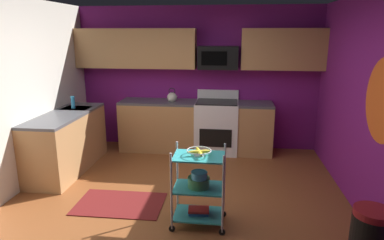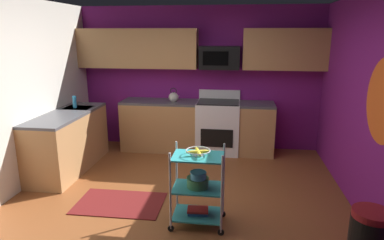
{
  "view_description": "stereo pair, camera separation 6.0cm",
  "coord_description": "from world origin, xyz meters",
  "px_view_note": "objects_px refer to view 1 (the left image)",
  "views": [
    {
      "loc": [
        0.68,
        -3.88,
        2.12
      ],
      "look_at": [
        0.16,
        0.28,
        1.05
      ],
      "focal_mm": 31.89,
      "sensor_mm": 36.0,
      "label": 1
    },
    {
      "loc": [
        0.74,
        -3.87,
        2.12
      ],
      "look_at": [
        0.16,
        0.28,
        1.05
      ],
      "focal_mm": 31.89,
      "sensor_mm": 36.0,
      "label": 2
    }
  ],
  "objects_px": {
    "mixing_bowl_large": "(199,182)",
    "dish_soap_bottle": "(73,102)",
    "fruit_bowl": "(199,152)",
    "oven_range": "(217,126)",
    "rolling_cart": "(199,187)",
    "book_stack": "(199,211)",
    "microwave": "(218,58)",
    "kettle": "(172,97)",
    "mixing_bowl_small": "(199,175)"
  },
  "relations": [
    {
      "from": "kettle",
      "to": "mixing_bowl_large",
      "type": "bearing_deg",
      "value": -73.37
    },
    {
      "from": "microwave",
      "to": "mixing_bowl_large",
      "type": "xyz_separation_m",
      "value": [
        -0.07,
        -2.62,
        -1.18
      ]
    },
    {
      "from": "microwave",
      "to": "book_stack",
      "type": "height_order",
      "value": "microwave"
    },
    {
      "from": "oven_range",
      "to": "mixing_bowl_large",
      "type": "bearing_deg",
      "value": -91.5
    },
    {
      "from": "fruit_bowl",
      "to": "dish_soap_bottle",
      "type": "height_order",
      "value": "dish_soap_bottle"
    },
    {
      "from": "mixing_bowl_large",
      "to": "dish_soap_bottle",
      "type": "relative_size",
      "value": 1.26
    },
    {
      "from": "kettle",
      "to": "dish_soap_bottle",
      "type": "height_order",
      "value": "kettle"
    },
    {
      "from": "kettle",
      "to": "dish_soap_bottle",
      "type": "relative_size",
      "value": 1.32
    },
    {
      "from": "rolling_cart",
      "to": "kettle",
      "type": "bearing_deg",
      "value": 106.67
    },
    {
      "from": "oven_range",
      "to": "dish_soap_bottle",
      "type": "xyz_separation_m",
      "value": [
        -2.32,
        -0.79,
        0.54
      ]
    },
    {
      "from": "microwave",
      "to": "fruit_bowl",
      "type": "height_order",
      "value": "microwave"
    },
    {
      "from": "fruit_bowl",
      "to": "kettle",
      "type": "height_order",
      "value": "kettle"
    },
    {
      "from": "fruit_bowl",
      "to": "dish_soap_bottle",
      "type": "xyz_separation_m",
      "value": [
        -2.26,
        1.72,
        0.14
      ]
    },
    {
      "from": "oven_range",
      "to": "dish_soap_bottle",
      "type": "bearing_deg",
      "value": -161.23
    },
    {
      "from": "oven_range",
      "to": "rolling_cart",
      "type": "height_order",
      "value": "oven_range"
    },
    {
      "from": "microwave",
      "to": "mixing_bowl_small",
      "type": "relative_size",
      "value": 3.85
    },
    {
      "from": "oven_range",
      "to": "kettle",
      "type": "height_order",
      "value": "kettle"
    },
    {
      "from": "fruit_bowl",
      "to": "book_stack",
      "type": "xyz_separation_m",
      "value": [
        0.0,
        -0.0,
        -0.71
      ]
    },
    {
      "from": "mixing_bowl_small",
      "to": "dish_soap_bottle",
      "type": "height_order",
      "value": "dish_soap_bottle"
    },
    {
      "from": "rolling_cart",
      "to": "book_stack",
      "type": "height_order",
      "value": "rolling_cart"
    },
    {
      "from": "microwave",
      "to": "fruit_bowl",
      "type": "bearing_deg",
      "value": -91.38
    },
    {
      "from": "mixing_bowl_large",
      "to": "dish_soap_bottle",
      "type": "xyz_separation_m",
      "value": [
        -2.26,
        1.72,
        0.5
      ]
    },
    {
      "from": "microwave",
      "to": "kettle",
      "type": "relative_size",
      "value": 2.65
    },
    {
      "from": "fruit_bowl",
      "to": "mixing_bowl_large",
      "type": "bearing_deg",
      "value": 180.0
    },
    {
      "from": "microwave",
      "to": "book_stack",
      "type": "distance_m",
      "value": 3.04
    },
    {
      "from": "oven_range",
      "to": "mixing_bowl_small",
      "type": "bearing_deg",
      "value": -91.27
    },
    {
      "from": "book_stack",
      "to": "fruit_bowl",
      "type": "bearing_deg",
      "value": 90.0
    },
    {
      "from": "microwave",
      "to": "book_stack",
      "type": "bearing_deg",
      "value": -91.38
    },
    {
      "from": "microwave",
      "to": "oven_range",
      "type": "bearing_deg",
      "value": -89.74
    },
    {
      "from": "oven_range",
      "to": "book_stack",
      "type": "xyz_separation_m",
      "value": [
        -0.06,
        -2.51,
        -0.32
      ]
    },
    {
      "from": "microwave",
      "to": "rolling_cart",
      "type": "height_order",
      "value": "microwave"
    },
    {
      "from": "microwave",
      "to": "rolling_cart",
      "type": "distance_m",
      "value": 2.9
    },
    {
      "from": "fruit_bowl",
      "to": "mixing_bowl_large",
      "type": "relative_size",
      "value": 1.08
    },
    {
      "from": "fruit_bowl",
      "to": "mixing_bowl_large",
      "type": "xyz_separation_m",
      "value": [
        -0.0,
        0.0,
        -0.36
      ]
    },
    {
      "from": "oven_range",
      "to": "kettle",
      "type": "distance_m",
      "value": 0.97
    },
    {
      "from": "mixing_bowl_large",
      "to": "mixing_bowl_small",
      "type": "xyz_separation_m",
      "value": [
        0.01,
        -0.04,
        0.1
      ]
    },
    {
      "from": "kettle",
      "to": "oven_range",
      "type": "bearing_deg",
      "value": 0.27
    },
    {
      "from": "rolling_cart",
      "to": "microwave",
      "type": "bearing_deg",
      "value": 88.62
    },
    {
      "from": "rolling_cart",
      "to": "book_stack",
      "type": "bearing_deg",
      "value": 0.0
    },
    {
      "from": "fruit_bowl",
      "to": "mixing_bowl_small",
      "type": "distance_m",
      "value": 0.26
    },
    {
      "from": "rolling_cart",
      "to": "kettle",
      "type": "xyz_separation_m",
      "value": [
        -0.75,
        2.51,
        0.54
      ]
    },
    {
      "from": "fruit_bowl",
      "to": "mixing_bowl_large",
      "type": "distance_m",
      "value": 0.36
    },
    {
      "from": "mixing_bowl_large",
      "to": "kettle",
      "type": "relative_size",
      "value": 0.95
    },
    {
      "from": "book_stack",
      "to": "dish_soap_bottle",
      "type": "height_order",
      "value": "dish_soap_bottle"
    },
    {
      "from": "microwave",
      "to": "rolling_cart",
      "type": "relative_size",
      "value": 0.77
    },
    {
      "from": "rolling_cart",
      "to": "mixing_bowl_large",
      "type": "relative_size",
      "value": 3.63
    },
    {
      "from": "fruit_bowl",
      "to": "book_stack",
      "type": "distance_m",
      "value": 0.71
    },
    {
      "from": "microwave",
      "to": "fruit_bowl",
      "type": "xyz_separation_m",
      "value": [
        -0.06,
        -2.62,
        -0.82
      ]
    },
    {
      "from": "oven_range",
      "to": "rolling_cart",
      "type": "distance_m",
      "value": 2.51
    },
    {
      "from": "rolling_cart",
      "to": "mixing_bowl_small",
      "type": "distance_m",
      "value": 0.17
    }
  ]
}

